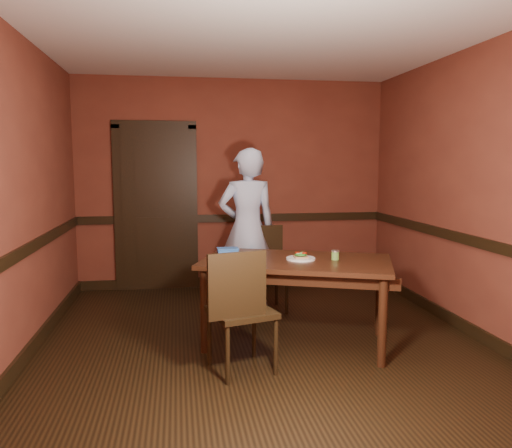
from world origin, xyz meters
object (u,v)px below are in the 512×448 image
object	(u,v)px
dining_table	(296,301)
sauce_jar	(335,255)
person	(247,228)
cheese_saucer	(255,257)
chair_far	(265,269)
sandwich_plate	(301,258)
chair_near	(242,309)
food_tub	(228,252)

from	to	relation	value
dining_table	sauce_jar	world-z (taller)	sauce_jar
person	cheese_saucer	world-z (taller)	person
dining_table	chair_far	world-z (taller)	chair_far
person	sandwich_plate	distance (m)	1.29
chair_far	sauce_jar	xyz separation A→B (m)	(0.43, -1.10, 0.35)
chair_near	food_tub	xyz separation A→B (m)	(-0.03, 0.73, 0.32)
sauce_jar	cheese_saucer	bearing A→B (deg)	166.91
person	chair_far	bearing A→B (deg)	124.23
dining_table	chair_far	size ratio (longest dim) A/B	1.78
cheese_saucer	food_tub	xyz separation A→B (m)	(-0.23, 0.13, 0.02)
chair_far	person	xyz separation A→B (m)	(-0.17, 0.21, 0.43)
chair_far	chair_near	distance (m)	1.61
person	cheese_saucer	size ratio (longest dim) A/B	12.02
dining_table	person	xyz separation A→B (m)	(-0.27, 1.24, 0.51)
dining_table	food_tub	distance (m)	0.76
chair_near	food_tub	world-z (taller)	chair_near
sandwich_plate	chair_far	bearing A→B (deg)	97.33
chair_far	sandwich_plate	size ratio (longest dim) A/B	3.59
chair_near	sauce_jar	bearing A→B (deg)	-169.63
person	sauce_jar	xyz separation A→B (m)	(0.60, -1.31, -0.08)
cheese_saucer	food_tub	bearing A→B (deg)	150.83
sandwich_plate	sauce_jar	distance (m)	0.31
cheese_saucer	food_tub	distance (m)	0.26
person	sandwich_plate	size ratio (longest dim) A/B	6.93
person	sandwich_plate	bearing A→B (deg)	98.90
sauce_jar	food_tub	distance (m)	0.97
sandwich_plate	cheese_saucer	world-z (taller)	sandwich_plate
cheese_saucer	sauce_jar	bearing A→B (deg)	-13.09
sauce_jar	cheese_saucer	size ratio (longest dim) A/B	0.57
chair_near	dining_table	bearing A→B (deg)	-153.57
dining_table	chair_near	world-z (taller)	chair_near
chair_near	sauce_jar	distance (m)	1.05
chair_near	food_tub	bearing A→B (deg)	-103.53
dining_table	sauce_jar	xyz separation A→B (m)	(0.34, -0.07, 0.43)
cheese_saucer	dining_table	bearing A→B (deg)	-14.55
sandwich_plate	cheese_saucer	distance (m)	0.41
chair_far	food_tub	world-z (taller)	chair_far
chair_far	sandwich_plate	xyz separation A→B (m)	(0.13, -1.04, 0.33)
chair_near	chair_far	bearing A→B (deg)	-122.68
person	food_tub	bearing A→B (deg)	67.61
chair_near	sandwich_plate	size ratio (longest dim) A/B	3.80
chair_far	cheese_saucer	size ratio (longest dim) A/B	6.22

